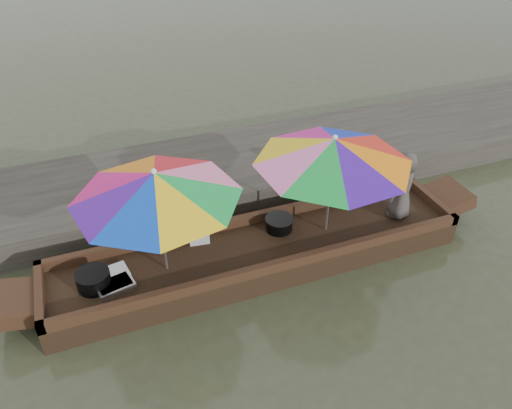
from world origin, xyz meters
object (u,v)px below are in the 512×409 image
object	(u,v)px
cooking_pot	(94,280)
vendor	(403,185)
boat_hull	(258,255)
tray_crayfish	(115,286)
umbrella_bow	(161,222)
supply_bag	(198,233)
charcoal_grill	(279,224)
umbrella_stern	(330,185)
tray_scallop	(111,275)

from	to	relation	value
cooking_pot	vendor	bearing A→B (deg)	-0.78
cooking_pot	boat_hull	bearing A→B (deg)	0.06
tray_crayfish	cooking_pot	bearing A→B (deg)	151.75
cooking_pot	tray_crayfish	world-z (taller)	cooking_pot
tray_crayfish	umbrella_bow	xyz separation A→B (m)	(0.70, 0.13, 0.73)
supply_bag	umbrella_bow	bearing A→B (deg)	-143.25
charcoal_grill	umbrella_stern	bearing A→B (deg)	-21.23
cooking_pot	tray_crayfish	size ratio (longest dim) A/B	0.93
charcoal_grill	vendor	distance (m)	1.92
charcoal_grill	supply_bag	size ratio (longest dim) A/B	1.40
tray_crayfish	tray_scallop	bearing A→B (deg)	96.54
tray_crayfish	charcoal_grill	size ratio (longest dim) A/B	1.18
tray_crayfish	boat_hull	bearing A→B (deg)	3.72
umbrella_stern	boat_hull	bearing A→B (deg)	180.00
tray_crayfish	supply_bag	world-z (taller)	supply_bag
cooking_pot	umbrella_bow	bearing A→B (deg)	0.15
supply_bag	tray_crayfish	bearing A→B (deg)	-156.46
tray_scallop	supply_bag	xyz separation A→B (m)	(1.28, 0.31, 0.10)
supply_bag	umbrella_stern	distance (m)	1.97
umbrella_stern	supply_bag	bearing A→B (deg)	167.10
cooking_pot	tray_scallop	size ratio (longest dim) A/B	0.93
tray_crayfish	vendor	bearing A→B (deg)	0.90
umbrella_bow	tray_scallop	bearing A→B (deg)	171.96
vendor	cooking_pot	bearing A→B (deg)	-33.40
tray_scallop	charcoal_grill	world-z (taller)	charcoal_grill
tray_crayfish	umbrella_stern	xyz separation A→B (m)	(3.07, 0.13, 0.73)
supply_bag	umbrella_stern	xyz separation A→B (m)	(1.82, -0.42, 0.65)
supply_bag	umbrella_stern	world-z (taller)	umbrella_stern
tray_scallop	charcoal_grill	bearing A→B (deg)	3.45
tray_scallop	umbrella_bow	bearing A→B (deg)	-8.04
boat_hull	cooking_pot	distance (m)	2.26
tray_scallop	supply_bag	size ratio (longest dim) A/B	1.65
boat_hull	tray_scallop	xyz separation A→B (m)	(-2.03, 0.10, 0.21)
boat_hull	tray_crayfish	distance (m)	2.02
vendor	tray_scallop	bearing A→B (deg)	-34.84
umbrella_bow	umbrella_stern	world-z (taller)	same
cooking_pot	vendor	xyz separation A→B (m)	(4.50, -0.06, 0.43)
charcoal_grill	vendor	world-z (taller)	vendor
umbrella_bow	vendor	bearing A→B (deg)	-1.02
boat_hull	cooking_pot	xyz separation A→B (m)	(-2.25, -0.00, 0.29)
charcoal_grill	cooking_pot	bearing A→B (deg)	-174.58
charcoal_grill	supply_bag	world-z (taller)	supply_bag
umbrella_bow	umbrella_stern	distance (m)	2.37
vendor	umbrella_bow	xyz separation A→B (m)	(-3.56, 0.06, 0.23)
charcoal_grill	umbrella_bow	bearing A→B (deg)	-171.76
tray_crayfish	supply_bag	xyz separation A→B (m)	(1.25, 0.55, 0.09)
cooking_pot	supply_bag	bearing A→B (deg)	15.65
supply_bag	charcoal_grill	bearing A→B (deg)	-8.05
charcoal_grill	vendor	size ratio (longest dim) A/B	0.36
tray_crayfish	umbrella_bow	world-z (taller)	umbrella_bow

